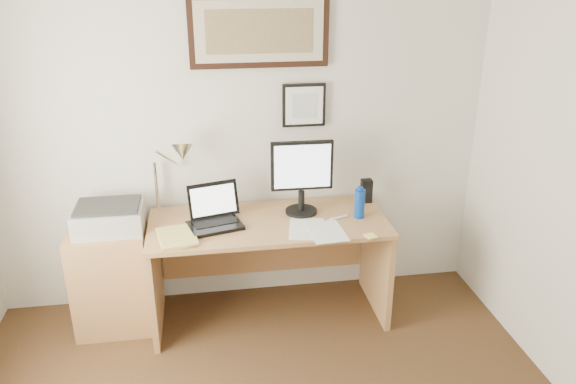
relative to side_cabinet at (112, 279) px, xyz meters
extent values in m
cube|color=silver|center=(0.92, 0.32, 0.89)|extent=(3.50, 0.02, 2.50)
cube|color=#A27144|center=(0.00, 0.00, 0.00)|extent=(0.50, 0.40, 0.73)
cylinder|color=#0B3695|center=(1.69, -0.09, 0.49)|extent=(0.07, 0.07, 0.20)
cylinder|color=#0B3695|center=(1.69, -0.09, 0.60)|extent=(0.04, 0.04, 0.02)
cube|color=black|center=(1.81, 0.16, 0.47)|extent=(0.08, 0.07, 0.17)
cube|color=white|center=(1.30, -0.21, 0.39)|extent=(0.29, 0.36, 0.00)
cube|color=white|center=(1.42, -0.27, 0.39)|extent=(0.24, 0.33, 0.00)
cube|color=#FFFA78|center=(1.68, -0.39, 0.39)|extent=(0.09, 0.09, 0.01)
cylinder|color=white|center=(1.55, -0.09, 0.39)|extent=(0.14, 0.06, 0.02)
imported|color=#D5C764|center=(0.36, -0.24, 0.40)|extent=(0.28, 0.35, 0.02)
cube|color=#A27144|center=(1.07, -0.05, 0.37)|extent=(1.60, 0.70, 0.03)
cube|color=#A27144|center=(0.29, -0.05, -0.01)|extent=(0.04, 0.65, 0.72)
cube|color=#A27144|center=(1.85, -0.05, -0.01)|extent=(0.04, 0.65, 0.72)
cube|color=#A27144|center=(1.07, 0.28, 0.09)|extent=(1.50, 0.03, 0.55)
cube|color=black|center=(0.71, -0.09, 0.40)|extent=(0.39, 0.32, 0.02)
cube|color=black|center=(0.71, -0.06, 0.41)|extent=(0.30, 0.20, 0.00)
cube|color=black|center=(0.71, 0.04, 0.52)|extent=(0.35, 0.16, 0.23)
cube|color=white|center=(0.71, 0.03, 0.53)|extent=(0.30, 0.13, 0.18)
cylinder|color=black|center=(1.31, 0.05, 0.40)|extent=(0.22, 0.22, 0.02)
cylinder|color=black|center=(1.31, 0.05, 0.48)|extent=(0.04, 0.04, 0.14)
cube|color=black|center=(1.31, 0.04, 0.74)|extent=(0.42, 0.04, 0.34)
cube|color=white|center=(1.31, 0.02, 0.74)|extent=(0.38, 0.01, 0.30)
cube|color=#A3A3A5|center=(0.03, 0.02, 0.44)|extent=(0.44, 0.34, 0.16)
cube|color=#2C2C2C|center=(0.03, 0.02, 0.54)|extent=(0.40, 0.30, 0.02)
cylinder|color=silver|center=(0.33, 0.24, 0.56)|extent=(0.02, 0.02, 0.36)
cylinder|color=silver|center=(0.43, 0.18, 0.78)|extent=(0.15, 0.23, 0.19)
cone|color=silver|center=(0.53, 0.12, 0.84)|extent=(0.16, 0.18, 0.15)
cube|color=black|center=(1.07, 0.30, 1.58)|extent=(0.92, 0.03, 0.47)
cube|color=beige|center=(1.07, 0.28, 1.58)|extent=(0.84, 0.01, 0.39)
cube|color=brown|center=(1.07, 0.27, 1.58)|extent=(0.70, 0.00, 0.28)
cube|color=black|center=(1.37, 0.30, 1.08)|extent=(0.30, 0.02, 0.30)
cube|color=white|center=(1.37, 0.28, 1.08)|extent=(0.26, 0.00, 0.26)
cube|color=#B8BDC2|center=(1.37, 0.28, 1.08)|extent=(0.17, 0.00, 0.17)
camera|label=1|loc=(0.67, -3.45, 2.00)|focal=35.00mm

